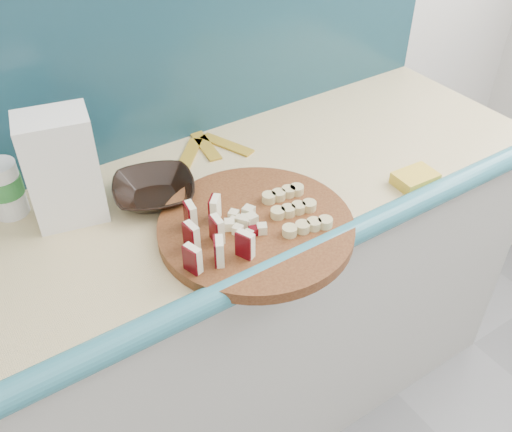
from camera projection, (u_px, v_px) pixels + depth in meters
The scene contains 11 objects.
kitchen_counter at pixel (168, 343), 1.62m from camera, with size 2.20×0.63×0.91m.
backsplash at pixel (85, 74), 1.36m from camera, with size 2.20×0.02×0.50m, color teal.
cutting_board at pixel (256, 228), 1.28m from camera, with size 0.44×0.44×0.03m, color #44200E.
apple_wedges at pixel (210, 234), 1.20m from camera, with size 0.14×0.19×0.06m.
apple_chunks at pixel (244, 222), 1.26m from camera, with size 0.06×0.07×0.02m.
banana_slices at pixel (295, 209), 1.30m from camera, with size 0.14×0.18×0.02m.
brown_bowl at pixel (154, 191), 1.37m from camera, with size 0.20×0.20×0.05m, color black.
flour_bag at pixel (62, 169), 1.26m from camera, with size 0.15×0.11×0.26m, color white.
canister at pixel (5, 188), 1.31m from camera, with size 0.08×0.08×0.14m.
sponge at pixel (415, 179), 1.43m from camera, with size 0.10×0.07×0.03m, color yellow.
banana_peel at pixel (207, 148), 1.56m from camera, with size 0.23×0.20×0.01m.
Camera 1 is at (-0.26, 0.51, 1.76)m, focal length 40.00 mm.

